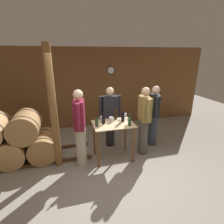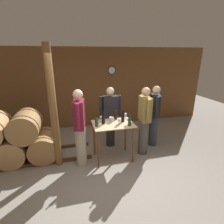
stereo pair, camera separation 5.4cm
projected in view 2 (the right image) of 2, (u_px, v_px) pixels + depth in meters
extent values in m
plane|color=gray|center=(117.00, 176.00, 3.73)|extent=(14.00, 14.00, 0.00)
cube|color=brown|center=(94.00, 88.00, 6.02)|extent=(8.40, 0.05, 2.70)
cylinder|color=black|center=(112.00, 70.00, 5.94)|extent=(0.28, 0.03, 0.28)
cylinder|color=white|center=(112.00, 70.00, 5.93)|extent=(0.23, 0.01, 0.23)
cube|color=#4C331E|center=(12.00, 167.00, 3.95)|extent=(3.62, 0.06, 0.08)
cube|color=#4C331E|center=(19.00, 152.00, 4.56)|extent=(3.62, 0.06, 0.08)
cylinder|color=tan|center=(14.00, 149.00, 4.16)|extent=(0.66, 0.83, 0.66)
cylinder|color=#38383D|center=(11.00, 154.00, 3.93)|extent=(0.67, 0.03, 0.67)
cylinder|color=#38383D|center=(16.00, 144.00, 4.39)|extent=(0.67, 0.03, 0.67)
cylinder|color=#9E7242|center=(44.00, 145.00, 4.32)|extent=(0.66, 0.83, 0.66)
cylinder|color=#38383D|center=(43.00, 150.00, 4.09)|extent=(0.67, 0.03, 0.67)
cylinder|color=#38383D|center=(45.00, 141.00, 4.55)|extent=(0.67, 0.03, 0.67)
cylinder|color=#9E7242|center=(26.00, 126.00, 4.06)|extent=(0.66, 0.83, 0.66)
cylinder|color=#38383D|center=(23.00, 130.00, 3.83)|extent=(0.67, 0.03, 0.67)
cylinder|color=#38383D|center=(28.00, 122.00, 4.29)|extent=(0.67, 0.03, 0.67)
cube|color=#D1B284|center=(113.00, 124.00, 4.09)|extent=(0.95, 0.69, 0.02)
cylinder|color=brown|center=(98.00, 150.00, 3.88)|extent=(0.05, 0.05, 0.91)
cylinder|color=brown|center=(133.00, 145.00, 4.07)|extent=(0.05, 0.05, 0.91)
cylinder|color=brown|center=(94.00, 138.00, 4.40)|extent=(0.05, 0.05, 0.91)
cylinder|color=brown|center=(125.00, 135.00, 4.59)|extent=(0.05, 0.05, 0.91)
cylinder|color=brown|center=(53.00, 110.00, 3.73)|extent=(0.16, 0.16, 2.70)
cylinder|color=#193819|center=(97.00, 122.00, 3.89)|extent=(0.07, 0.07, 0.19)
cylinder|color=#193819|center=(96.00, 117.00, 3.85)|extent=(0.02, 0.02, 0.07)
cylinder|color=black|center=(96.00, 116.00, 3.84)|extent=(0.03, 0.03, 0.02)
cylinder|color=black|center=(103.00, 119.00, 4.03)|extent=(0.08, 0.08, 0.22)
cylinder|color=black|center=(103.00, 113.00, 3.98)|extent=(0.02, 0.02, 0.08)
cylinder|color=black|center=(103.00, 112.00, 3.97)|extent=(0.03, 0.03, 0.02)
cylinder|color=black|center=(116.00, 115.00, 4.31)|extent=(0.08, 0.08, 0.23)
cylinder|color=black|center=(116.00, 109.00, 4.26)|extent=(0.02, 0.02, 0.07)
cylinder|color=black|center=(116.00, 108.00, 4.25)|extent=(0.03, 0.03, 0.02)
cylinder|color=black|center=(123.00, 117.00, 4.15)|extent=(0.08, 0.08, 0.22)
cylinder|color=black|center=(123.00, 111.00, 4.11)|extent=(0.02, 0.02, 0.07)
cylinder|color=black|center=(123.00, 110.00, 4.10)|extent=(0.03, 0.03, 0.02)
cylinder|color=#193819|center=(130.00, 122.00, 3.93)|extent=(0.07, 0.07, 0.18)
cylinder|color=#193819|center=(130.00, 116.00, 3.88)|extent=(0.02, 0.02, 0.09)
cylinder|color=black|center=(130.00, 115.00, 3.87)|extent=(0.03, 0.03, 0.02)
cylinder|color=silver|center=(101.00, 122.00, 4.15)|extent=(0.06, 0.06, 0.00)
cylinder|color=silver|center=(101.00, 120.00, 4.13)|extent=(0.01, 0.01, 0.09)
cylinder|color=silver|center=(101.00, 118.00, 4.11)|extent=(0.07, 0.07, 0.06)
cylinder|color=silver|center=(119.00, 125.00, 4.00)|extent=(0.06, 0.06, 0.00)
cylinder|color=silver|center=(119.00, 123.00, 3.99)|extent=(0.01, 0.01, 0.08)
cylinder|color=silver|center=(119.00, 120.00, 3.97)|extent=(0.06, 0.06, 0.06)
cylinder|color=silver|center=(128.00, 124.00, 4.04)|extent=(0.06, 0.06, 0.00)
cylinder|color=silver|center=(128.00, 122.00, 4.02)|extent=(0.01, 0.01, 0.09)
cylinder|color=silver|center=(128.00, 119.00, 4.00)|extent=(0.06, 0.06, 0.06)
cylinder|color=silver|center=(125.00, 119.00, 4.34)|extent=(0.06, 0.06, 0.00)
cylinder|color=silver|center=(125.00, 118.00, 4.32)|extent=(0.01, 0.01, 0.08)
cylinder|color=silver|center=(126.00, 115.00, 4.30)|extent=(0.07, 0.07, 0.07)
cylinder|color=silver|center=(112.00, 119.00, 4.18)|extent=(0.12, 0.12, 0.11)
cylinder|color=#232328|center=(110.00, 132.00, 4.88)|extent=(0.24, 0.24, 0.82)
cube|color=black|center=(110.00, 107.00, 4.65)|extent=(0.40, 0.22, 0.62)
sphere|color=beige|center=(110.00, 91.00, 4.52)|extent=(0.21, 0.21, 0.21)
cylinder|color=black|center=(119.00, 105.00, 4.70)|extent=(0.09, 0.09, 0.55)
cylinder|color=black|center=(101.00, 107.00, 4.59)|extent=(0.09, 0.09, 0.55)
cylinder|color=#4C4742|center=(143.00, 137.00, 4.47)|extent=(0.24, 0.24, 0.91)
cube|color=olive|center=(145.00, 109.00, 4.23)|extent=(0.25, 0.42, 0.60)
sphere|color=tan|center=(146.00, 92.00, 4.09)|extent=(0.21, 0.21, 0.21)
cylinder|color=olive|center=(142.00, 105.00, 4.45)|extent=(0.09, 0.09, 0.54)
cylinder|color=olive|center=(149.00, 111.00, 3.98)|extent=(0.09, 0.09, 0.54)
cylinder|color=#333847|center=(153.00, 130.00, 4.90)|extent=(0.24, 0.24, 0.87)
cube|color=black|center=(155.00, 105.00, 4.67)|extent=(0.34, 0.45, 0.59)
sphere|color=beige|center=(156.00, 90.00, 4.53)|extent=(0.21, 0.21, 0.21)
cylinder|color=black|center=(154.00, 102.00, 4.89)|extent=(0.09, 0.09, 0.53)
cylinder|color=black|center=(157.00, 107.00, 4.42)|extent=(0.09, 0.09, 0.53)
cylinder|color=#B7AD93|center=(81.00, 146.00, 4.00)|extent=(0.24, 0.24, 0.93)
cube|color=maroon|center=(79.00, 114.00, 3.75)|extent=(0.29, 0.43, 0.63)
sphere|color=beige|center=(78.00, 94.00, 3.61)|extent=(0.21, 0.21, 0.21)
cylinder|color=maroon|center=(78.00, 117.00, 3.50)|extent=(0.09, 0.09, 0.56)
cylinder|color=maroon|center=(80.00, 110.00, 3.98)|extent=(0.09, 0.09, 0.56)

